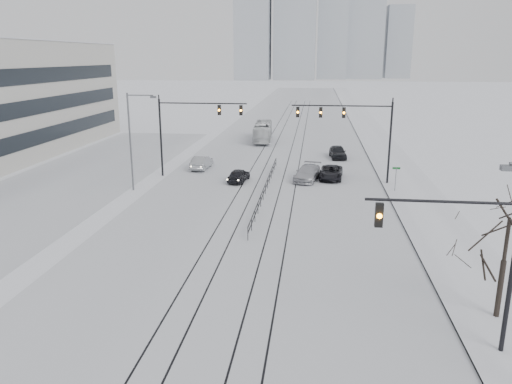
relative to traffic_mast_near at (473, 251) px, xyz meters
name	(u,v)px	position (x,y,z in m)	size (l,w,h in m)	color
road	(286,141)	(-10.79, 54.00, -4.55)	(22.00, 260.00, 0.02)	silver
sidewalk_east	(378,142)	(2.71, 54.00, -4.48)	(5.00, 260.00, 0.16)	white
curb	(361,142)	(0.26, 54.00, -4.50)	(0.10, 260.00, 0.12)	gray
parking_strip	(82,176)	(-30.79, 29.00, -4.55)	(14.00, 60.00, 0.03)	silver
tram_rails	(275,170)	(-10.79, 34.00, -4.54)	(5.30, 180.00, 0.01)	black
skyline	(320,21)	(-5.77, 267.63, 26.08)	(96.00, 48.00, 72.00)	#979DA5
traffic_mast_near	(473,251)	(0.00, 0.00, 0.00)	(6.10, 0.37, 7.00)	black
traffic_mast_ne	(355,125)	(-2.64, 29.00, 1.20)	(9.60, 0.37, 8.00)	black
traffic_mast_nw	(188,123)	(-19.31, 30.00, 1.01)	(9.10, 0.37, 8.00)	black
street_light_west	(133,135)	(-22.99, 24.00, 0.65)	(2.73, 0.25, 9.00)	#595B60
bare_tree	(508,230)	(2.41, 3.00, -0.07)	(4.40, 4.40, 6.10)	black
median_fence	(266,189)	(-10.79, 24.00, -4.04)	(0.06, 24.00, 1.00)	black
street_sign	(396,176)	(1.01, 26.00, -2.96)	(0.70, 0.06, 2.40)	#595B60
sedan_sb_inner	(239,175)	(-13.92, 28.32, -3.90)	(1.57, 3.91, 1.33)	black
sedan_sb_outer	(202,163)	(-18.91, 33.65, -3.84)	(1.54, 4.41, 1.45)	#93979A
sedan_nb_front	(331,173)	(-4.70, 30.63, -3.90)	(2.21, 4.79, 1.33)	black
sedan_nb_right	(307,173)	(-7.10, 29.77, -3.82)	(2.09, 5.14, 1.49)	#ACADB4
sedan_nb_far	(338,152)	(-3.61, 41.67, -3.80)	(1.80, 4.48, 1.52)	black
box_truck	(263,132)	(-14.12, 53.24, -3.16)	(2.35, 10.04, 2.80)	silver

